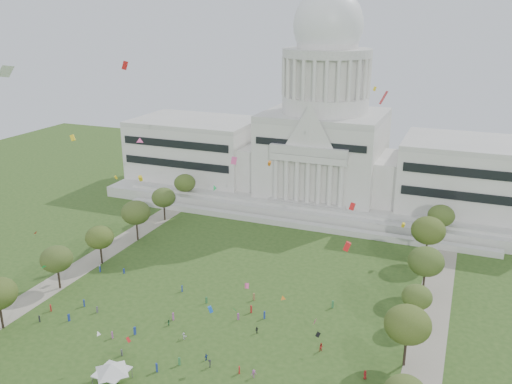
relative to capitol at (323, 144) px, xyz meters
name	(u,v)px	position (x,y,z in m)	size (l,w,h in m)	color
ground	(176,364)	(0.00, -113.59, -22.30)	(400.00, 400.00, 0.00)	#2D4C1A
capitol	(323,144)	(0.00, 0.00, 0.00)	(160.00, 64.50, 91.30)	#B8B5AD
path_left	(82,266)	(-48.00, -83.59, -22.28)	(8.00, 160.00, 0.04)	gray
path_right	(428,337)	(48.00, -83.59, -22.28)	(8.00, 160.00, 0.04)	gray
row_tree_l_2	(57,259)	(-45.04, -96.29, -13.79)	(8.42, 8.42, 11.97)	black
row_tree_r_2	(408,325)	(44.17, -96.15, -12.64)	(9.55, 9.55, 13.58)	black
row_tree_l_3	(100,237)	(-44.09, -79.67, -14.09)	(8.12, 8.12, 11.55)	black
row_tree_r_3	(417,297)	(44.40, -79.10, -15.21)	(7.01, 7.01, 9.98)	black
row_tree_l_4	(136,213)	(-44.08, -61.17, -12.90)	(9.29, 9.29, 13.21)	black
row_tree_r_4	(426,261)	(44.76, -63.55, -13.01)	(9.19, 9.19, 13.06)	black
row_tree_l_5	(164,197)	(-45.22, -42.58, -13.88)	(8.33, 8.33, 11.85)	black
row_tree_r_5	(428,230)	(43.49, -43.40, -12.37)	(9.82, 9.82, 13.96)	black
row_tree_l_6	(185,183)	(-46.87, -24.45, -14.02)	(8.19, 8.19, 11.64)	black
row_tree_r_6	(441,216)	(45.96, -25.46, -13.79)	(8.42, 8.42, 11.97)	black
event_tent	(112,367)	(-8.52, -123.37, -18.78)	(8.36, 8.36, 4.54)	#4C4C4C
person_0	(365,375)	(37.55, -103.59, -21.33)	(0.94, 0.61, 1.93)	#B21E1E
person_2	(321,347)	(26.95, -97.81, -21.30)	(0.96, 0.60, 1.98)	#B21E1E
person_3	(210,364)	(7.10, -111.84, -21.40)	(1.15, 0.59, 1.78)	#26262B
person_4	(206,357)	(5.32, -109.95, -21.51)	(0.92, 0.50, 1.56)	navy
person_5	(184,336)	(-2.79, -104.91, -21.44)	(1.59, 0.63, 1.72)	silver
person_8	(169,323)	(-8.85, -101.27, -21.54)	(0.73, 0.45, 1.50)	#33723F
person_9	(254,374)	(16.76, -111.49, -21.40)	(1.15, 0.59, 1.78)	#994C8C
person_10	(257,330)	(11.44, -96.54, -21.45)	(0.99, 0.54, 1.68)	#26262B
distant_crowd	(167,314)	(-11.24, -98.22, -21.41)	(67.14, 38.59, 1.95)	navy
kite_swarm	(195,220)	(0.32, -103.31, 6.30)	(86.41, 103.91, 59.78)	yellow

